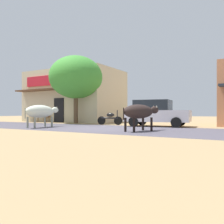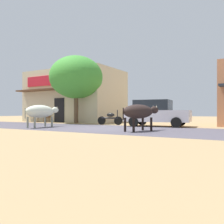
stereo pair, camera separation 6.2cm
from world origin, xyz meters
name	(u,v)px [view 2 (the right image)]	position (x,y,z in m)	size (l,w,h in m)	color
ground	(104,128)	(0.00, 0.00, 0.00)	(80.00, 80.00, 0.00)	#A28459
asphalt_road	(104,128)	(0.00, 0.00, 0.00)	(72.00, 5.69, 0.00)	#4F4A55
storefront_left_cafe	(75,97)	(-7.83, 7.14, 2.38)	(8.75, 6.20, 4.76)	beige
roadside_tree	(76,77)	(-5.10, 3.92, 3.65)	(4.23, 4.23, 5.36)	brown
parked_hatchback_car	(156,113)	(1.84, 3.22, 0.84)	(4.10, 2.34, 1.64)	silver
parked_motorcycle	(110,118)	(-1.52, 3.24, 0.46)	(1.80, 0.43, 1.04)	black
cow_near_brown	(41,112)	(-3.56, -1.19, 0.92)	(0.95, 2.85, 1.30)	silver
cow_far_dark	(139,112)	(2.50, -0.85, 0.90)	(1.25, 2.49, 1.25)	#2E221F
cafe_chair_near_tree	(37,116)	(-9.41, 3.82, 0.51)	(0.61, 0.61, 0.92)	brown
cafe_chair_by_doorway	(47,116)	(-8.66, 4.28, 0.51)	(0.49, 0.49, 0.92)	brown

